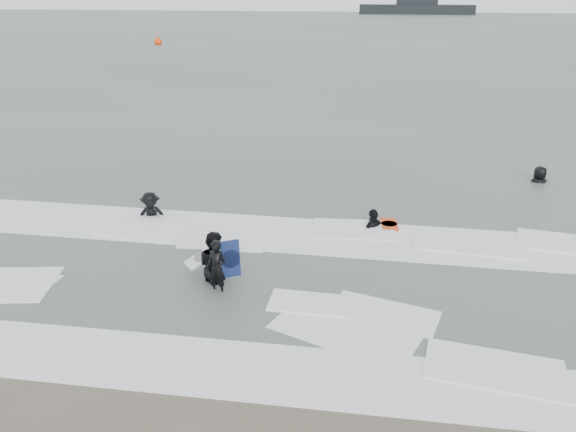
% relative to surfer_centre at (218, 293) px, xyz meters
% --- Properties ---
extents(ground, '(320.00, 320.00, 0.00)m').
position_rel_surfer_centre_xyz_m(ground, '(1.35, -2.30, 0.00)').
color(ground, brown).
rests_on(ground, ground).
extents(sea, '(320.00, 320.00, 0.00)m').
position_rel_surfer_centre_xyz_m(sea, '(1.35, 77.70, 0.06)').
color(sea, '#47544C').
rests_on(sea, ground).
extents(surfer_centre, '(0.61, 0.49, 1.47)m').
position_rel_surfer_centre_xyz_m(surfer_centre, '(0.00, 0.00, 0.00)').
color(surfer_centre, black).
rests_on(surfer_centre, ground).
extents(surfer_wading, '(1.21, 1.17, 1.96)m').
position_rel_surfer_centre_xyz_m(surfer_wading, '(-0.24, 0.61, 0.00)').
color(surfer_wading, black).
rests_on(surfer_wading, ground).
extents(surfer_breaker, '(1.26, 0.89, 1.76)m').
position_rel_surfer_centre_xyz_m(surfer_breaker, '(-3.55, 4.41, 0.00)').
color(surfer_breaker, black).
rests_on(surfer_breaker, ground).
extents(surfer_right_near, '(1.01, 1.10, 1.81)m').
position_rel_surfer_centre_xyz_m(surfer_right_near, '(3.77, 4.74, 0.00)').
color(surfer_right_near, black).
rests_on(surfer_right_near, ground).
extents(surfer_right_far, '(1.00, 0.76, 1.83)m').
position_rel_surfer_centre_xyz_m(surfer_right_far, '(10.07, 10.26, 0.00)').
color(surfer_right_far, black).
rests_on(surfer_right_far, ground).
extents(surf_foam, '(30.03, 9.06, 0.09)m').
position_rel_surfer_centre_xyz_m(surf_foam, '(1.35, 1.40, 0.04)').
color(surf_foam, white).
rests_on(surf_foam, ground).
extents(bodyboards, '(5.72, 5.30, 1.25)m').
position_rel_surfer_centre_xyz_m(bodyboards, '(1.32, 2.04, 0.50)').
color(bodyboards, '#0D1840').
rests_on(bodyboards, ground).
extents(buoy, '(1.00, 1.00, 1.65)m').
position_rel_surfer_centre_xyz_m(buoy, '(-24.97, 59.64, 0.42)').
color(buoy, red).
rests_on(buoy, ground).
extents(vessel_horizon, '(29.40, 5.25, 3.99)m').
position_rel_surfer_centre_xyz_m(vessel_horizon, '(11.54, 147.40, 1.48)').
color(vessel_horizon, black).
rests_on(vessel_horizon, ground).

